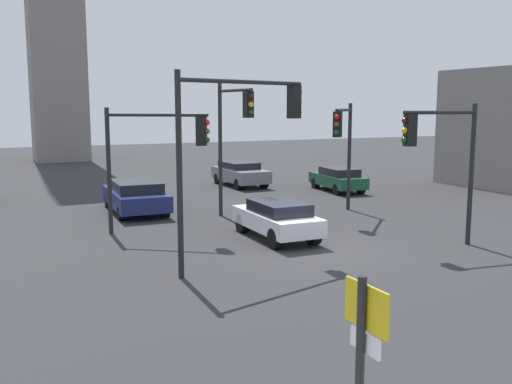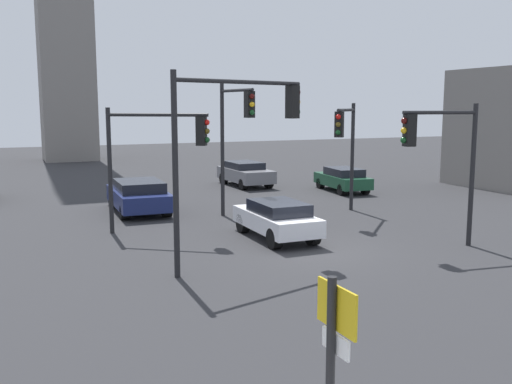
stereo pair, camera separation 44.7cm
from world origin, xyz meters
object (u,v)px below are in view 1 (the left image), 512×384
(traffic_light_2, at_px, (344,137))
(traffic_light_1, at_px, (157,145))
(traffic_light_0, at_px, (239,127))
(traffic_light_4, at_px, (233,125))
(car_3, at_px, (136,196))
(car_4, at_px, (277,218))
(car_2, at_px, (240,173))
(direction_sign, at_px, (361,369))
(traffic_light_3, at_px, (440,147))
(car_1, at_px, (338,179))

(traffic_light_2, bearing_deg, traffic_light_1, -43.03)
(traffic_light_0, xyz_separation_m, traffic_light_4, (2.41, 6.17, -0.15))
(traffic_light_4, distance_m, car_3, 5.58)
(car_4, bearing_deg, traffic_light_0, 135.25)
(car_2, bearing_deg, traffic_light_1, -37.69)
(car_4, bearing_deg, car_3, 25.34)
(traffic_light_1, relative_size, traffic_light_4, 0.82)
(car_2, distance_m, car_4, 13.64)
(traffic_light_0, height_order, car_3, traffic_light_0)
(direction_sign, bearing_deg, traffic_light_3, 43.26)
(traffic_light_2, height_order, car_4, traffic_light_2)
(car_1, distance_m, car_3, 11.64)
(car_2, xyz_separation_m, car_3, (-7.52, -5.90, -0.01))
(traffic_light_1, distance_m, car_1, 13.78)
(traffic_light_3, bearing_deg, traffic_light_4, -51.11)
(car_2, xyz_separation_m, car_4, (-4.25, -12.97, -0.02))
(traffic_light_1, bearing_deg, car_3, 121.30)
(traffic_light_2, xyz_separation_m, car_3, (-7.74, 4.40, -2.60))
(direction_sign, bearing_deg, car_1, 56.44)
(traffic_light_0, relative_size, car_1, 1.33)
(traffic_light_1, bearing_deg, traffic_light_4, 58.11)
(traffic_light_1, bearing_deg, car_4, 3.86)
(traffic_light_2, bearing_deg, direction_sign, 10.82)
(traffic_light_0, relative_size, traffic_light_3, 1.18)
(direction_sign, height_order, car_1, direction_sign)
(direction_sign, relative_size, car_4, 0.67)
(direction_sign, xyz_separation_m, traffic_light_0, (3.04, 10.26, 2.19))
(direction_sign, xyz_separation_m, traffic_light_2, (9.99, 15.39, 1.54))
(direction_sign, distance_m, traffic_light_0, 10.92)
(traffic_light_2, bearing_deg, car_3, -75.82)
(car_2, height_order, car_3, car_3)
(traffic_light_3, height_order, car_2, traffic_light_3)
(car_4, bearing_deg, traffic_light_1, 58.97)
(car_2, relative_size, car_4, 1.08)
(car_3, distance_m, car_4, 7.78)
(traffic_light_4, bearing_deg, traffic_light_2, 70.94)
(traffic_light_0, bearing_deg, car_1, 30.25)
(direction_sign, xyz_separation_m, traffic_light_4, (5.45, 16.43, 2.04))
(traffic_light_0, distance_m, car_1, 15.87)
(car_1, bearing_deg, traffic_light_4, 127.38)
(traffic_light_1, bearing_deg, car_2, 89.15)
(traffic_light_3, relative_size, car_1, 1.13)
(car_1, bearing_deg, traffic_light_3, 167.43)
(direction_sign, distance_m, car_1, 25.54)
(traffic_light_4, bearing_deg, traffic_light_0, -27.50)
(traffic_light_2, xyz_separation_m, traffic_light_4, (-4.54, 1.04, 0.50))
(car_3, relative_size, car_4, 1.20)
(traffic_light_0, height_order, traffic_light_2, traffic_light_0)
(car_1, relative_size, car_4, 1.04)
(traffic_light_1, relative_size, car_3, 0.95)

